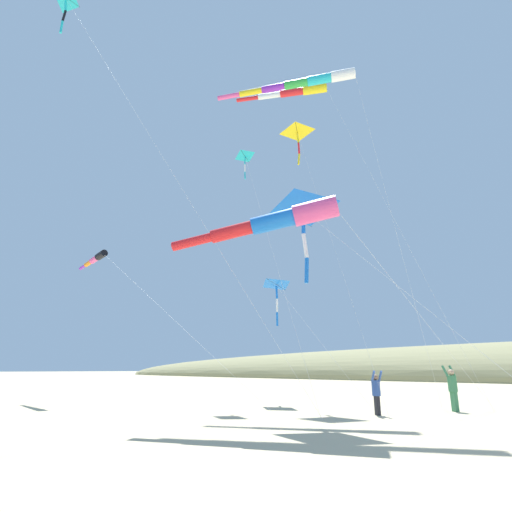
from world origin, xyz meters
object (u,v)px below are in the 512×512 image
(kite_windsock_long_streamer_left, at_px, (96,259))
(kite_windsock_small_distant, at_px, (304,83))
(kite_delta_white_trailing, at_px, (304,210))
(kite_delta_magenta_far_left, at_px, (277,285))
(person_adult_flyer, at_px, (452,386))
(kite_delta_yellow_midlevel, at_px, (245,157))
(kite_windsock_purple_drifting, at_px, (277,221))
(kite_delta_black_fish_shape, at_px, (297,133))
(person_child_green_jacket, at_px, (376,391))
(kite_windsock_red_high_left, at_px, (294,92))

(kite_windsock_long_streamer_left, relative_size, kite_windsock_small_distant, 0.84)
(kite_delta_white_trailing, bearing_deg, kite_delta_magenta_far_left, 52.22)
(person_adult_flyer, bearing_deg, kite_delta_yellow_midlevel, 99.79)
(kite_delta_white_trailing, bearing_deg, kite_windsock_small_distant, 34.95)
(kite_windsock_purple_drifting, relative_size, kite_windsock_long_streamer_left, 0.80)
(kite_delta_black_fish_shape, bearing_deg, person_adult_flyer, -97.42)
(kite_delta_white_trailing, height_order, kite_delta_black_fish_shape, kite_delta_black_fish_shape)
(person_child_green_jacket, height_order, kite_windsock_red_high_left, kite_windsock_red_high_left)
(person_child_green_jacket, bearing_deg, person_adult_flyer, -23.85)
(kite_delta_black_fish_shape, relative_size, kite_windsock_red_high_left, 0.90)
(person_child_green_jacket, bearing_deg, kite_delta_yellow_midlevel, 80.00)
(person_adult_flyer, relative_size, kite_delta_white_trailing, 0.19)
(person_adult_flyer, height_order, kite_delta_magenta_far_left, kite_delta_magenta_far_left)
(kite_delta_yellow_midlevel, height_order, kite_delta_black_fish_shape, kite_delta_black_fish_shape)
(person_child_green_jacket, xyz_separation_m, kite_windsock_red_high_left, (3.25, 6.14, 18.04))
(kite_delta_white_trailing, xyz_separation_m, kite_windsock_small_distant, (3.06, 2.14, 8.92))
(person_child_green_jacket, relative_size, kite_windsock_purple_drifting, 0.14)
(person_child_green_jacket, height_order, kite_delta_white_trailing, kite_delta_white_trailing)
(person_adult_flyer, distance_m, kite_windsock_long_streamer_left, 19.28)
(kite_delta_yellow_midlevel, distance_m, kite_delta_white_trailing, 11.03)
(kite_delta_white_trailing, bearing_deg, person_adult_flyer, -25.66)
(person_child_green_jacket, relative_size, kite_windsock_long_streamer_left, 0.11)
(kite_windsock_purple_drifting, bearing_deg, kite_delta_black_fish_shape, 34.72)
(kite_delta_white_trailing, height_order, kite_delta_magenta_far_left, kite_delta_white_trailing)
(kite_windsock_purple_drifting, distance_m, kite_windsock_small_distant, 11.78)
(kite_delta_black_fish_shape, distance_m, kite_windsock_small_distant, 5.14)
(kite_delta_yellow_midlevel, bearing_deg, kite_windsock_red_high_left, -58.61)
(kite_delta_black_fish_shape, bearing_deg, kite_windsock_small_distant, -136.45)
(kite_windsock_long_streamer_left, distance_m, kite_windsock_small_distant, 15.34)
(person_child_green_jacket, xyz_separation_m, kite_windsock_long_streamer_left, (-4.98, 14.51, 6.90))
(kite_windsock_purple_drifting, distance_m, kite_windsock_red_high_left, 15.67)
(person_child_green_jacket, relative_size, kite_delta_yellow_midlevel, 0.10)
(person_child_green_jacket, distance_m, kite_delta_black_fish_shape, 17.97)
(kite_windsock_purple_drifting, relative_size, kite_delta_magenta_far_left, 1.77)
(kite_windsock_purple_drifting, bearing_deg, kite_windsock_red_high_left, 34.95)
(kite_windsock_red_high_left, height_order, kite_delta_magenta_far_left, kite_windsock_red_high_left)
(kite_delta_black_fish_shape, xyz_separation_m, kite_windsock_small_distant, (-3.72, -3.54, -0.18))
(kite_delta_yellow_midlevel, bearing_deg, kite_delta_magenta_far_left, -85.44)
(person_child_green_jacket, height_order, kite_windsock_purple_drifting, kite_windsock_purple_drifting)
(kite_delta_black_fish_shape, distance_m, kite_windsock_long_streamer_left, 15.13)
(kite_delta_yellow_midlevel, distance_m, kite_windsock_purple_drifting, 13.14)
(kite_delta_white_trailing, bearing_deg, kite_windsock_long_streamer_left, 101.32)
(person_child_green_jacket, distance_m, kite_delta_magenta_far_left, 8.52)
(person_adult_flyer, height_order, kite_windsock_purple_drifting, kite_windsock_purple_drifting)
(person_child_green_jacket, relative_size, kite_windsock_small_distant, 0.09)
(kite_windsock_small_distant, bearing_deg, kite_delta_white_trailing, -145.05)
(kite_delta_black_fish_shape, xyz_separation_m, kite_windsock_long_streamer_left, (-9.44, 7.58, -9.07))
(person_adult_flyer, distance_m, kite_windsock_purple_drifting, 9.93)
(person_adult_flyer, bearing_deg, kite_windsock_purple_drifting, 165.00)
(kite_delta_white_trailing, bearing_deg, kite_delta_yellow_midlevel, 62.99)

